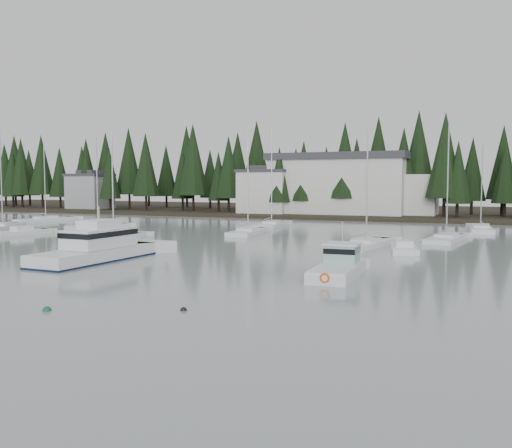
# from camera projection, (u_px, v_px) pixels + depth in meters

# --- Properties ---
(far_shore_land) EXTENTS (240.00, 54.00, 1.00)m
(far_shore_land) POSITION_uv_depth(u_px,v_px,m) (381.00, 213.00, 115.44)
(far_shore_land) COLOR black
(far_shore_land) RESTS_ON ground
(conifer_treeline) EXTENTS (200.00, 22.00, 20.00)m
(conifer_treeline) POSITION_uv_depth(u_px,v_px,m) (370.00, 216.00, 105.34)
(conifer_treeline) COLOR black
(conifer_treeline) RESTS_ON ground
(house_west) EXTENTS (9.54, 7.42, 8.75)m
(house_west) POSITION_uv_depth(u_px,v_px,m) (266.00, 190.00, 105.55)
(house_west) COLOR silver
(house_west) RESTS_ON ground
(house_far_west) EXTENTS (8.48, 7.42, 8.25)m
(house_far_west) POSITION_uv_depth(u_px,v_px,m) (90.00, 190.00, 123.70)
(house_far_west) COLOR #999EA0
(house_far_west) RESTS_ON ground
(harbor_inn) EXTENTS (29.50, 11.50, 10.90)m
(harbor_inn) POSITION_uv_depth(u_px,v_px,m) (350.00, 184.00, 102.70)
(harbor_inn) COLOR silver
(harbor_inn) RESTS_ON ground
(cabin_cruiser_center) EXTENTS (3.98, 11.68, 4.97)m
(cabin_cruiser_center) POSITION_uv_depth(u_px,v_px,m) (96.00, 251.00, 45.04)
(cabin_cruiser_center) COLOR white
(cabin_cruiser_center) RESTS_ON ground
(lobster_boat_teal) EXTENTS (2.86, 7.37, 4.03)m
(lobster_boat_teal) POSITION_uv_depth(u_px,v_px,m) (339.00, 269.00, 37.66)
(lobster_boat_teal) COLOR white
(lobster_boat_teal) RESTS_ON ground
(sailboat_1) EXTENTS (6.22, 9.44, 13.34)m
(sailboat_1) POSITION_uv_depth(u_px,v_px,m) (3.00, 228.00, 76.05)
(sailboat_1) COLOR white
(sailboat_1) RESTS_ON ground
(sailboat_2) EXTENTS (4.09, 10.39, 11.91)m
(sailboat_2) POSITION_uv_depth(u_px,v_px,m) (366.00, 246.00, 54.85)
(sailboat_2) COLOR white
(sailboat_2) RESTS_ON ground
(sailboat_3) EXTENTS (3.68, 8.95, 11.93)m
(sailboat_3) POSITION_uv_depth(u_px,v_px,m) (114.00, 239.00, 61.17)
(sailboat_3) COLOR white
(sailboat_3) RESTS_ON ground
(sailboat_4) EXTENTS (3.93, 9.63, 13.16)m
(sailboat_4) POSITION_uv_depth(u_px,v_px,m) (446.00, 240.00, 60.09)
(sailboat_4) COLOR white
(sailboat_4) RESTS_ON ground
(sailboat_5) EXTENTS (3.78, 9.61, 14.31)m
(sailboat_5) POSITION_uv_depth(u_px,v_px,m) (272.00, 226.00, 79.54)
(sailboat_5) COLOR white
(sailboat_5) RESTS_ON ground
(sailboat_7) EXTENTS (5.19, 8.88, 12.70)m
(sailboat_7) POSITION_uv_depth(u_px,v_px,m) (98.00, 228.00, 76.37)
(sailboat_7) COLOR white
(sailboat_7) RESTS_ON ground
(sailboat_9) EXTENTS (4.56, 10.40, 12.72)m
(sailboat_9) POSITION_uv_depth(u_px,v_px,m) (46.00, 221.00, 90.46)
(sailboat_9) COLOR white
(sailboat_9) RESTS_ON ground
(sailboat_10) EXTENTS (3.55, 10.88, 11.49)m
(sailboat_10) POSITION_uv_depth(u_px,v_px,m) (480.00, 230.00, 72.71)
(sailboat_10) COLOR white
(sailboat_10) RESTS_ON ground
(sailboat_11) EXTENTS (3.61, 9.09, 12.48)m
(sailboat_11) POSITION_uv_depth(u_px,v_px,m) (248.00, 234.00, 68.04)
(sailboat_11) COLOR white
(sailboat_11) RESTS_ON ground
(runabout_0) EXTENTS (3.47, 7.25, 1.42)m
(runabout_0) POSITION_uv_depth(u_px,v_px,m) (22.00, 233.00, 67.38)
(runabout_0) COLOR white
(runabout_0) RESTS_ON ground
(runabout_1) EXTENTS (3.31, 6.03, 1.42)m
(runabout_1) POSITION_uv_depth(u_px,v_px,m) (404.00, 251.00, 50.62)
(runabout_1) COLOR white
(runabout_1) RESTS_ON ground
(mooring_buoy_green) EXTENTS (0.44, 0.44, 0.44)m
(mooring_buoy_green) POSITION_uv_depth(u_px,v_px,m) (47.00, 311.00, 27.53)
(mooring_buoy_green) COLOR #145933
(mooring_buoy_green) RESTS_ON ground
(mooring_buoy_dark) EXTENTS (0.34, 0.34, 0.34)m
(mooring_buoy_dark) POSITION_uv_depth(u_px,v_px,m) (184.00, 310.00, 27.59)
(mooring_buoy_dark) COLOR black
(mooring_buoy_dark) RESTS_ON ground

